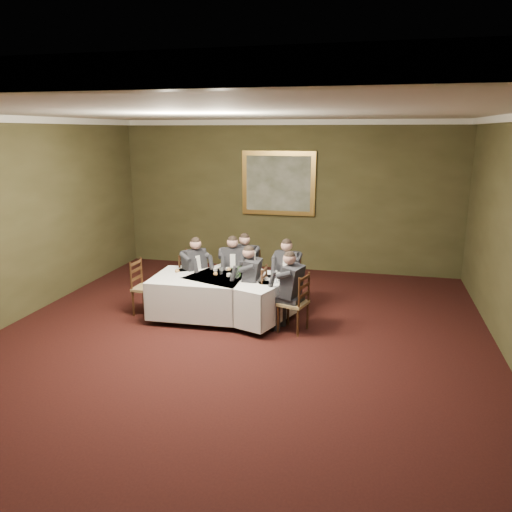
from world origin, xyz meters
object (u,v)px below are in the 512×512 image
at_px(chair_main_backleft, 247,286).
at_px(chair_main_backright, 287,294).
at_px(chair_main_endleft, 194,292).
at_px(diner_main_endleft, 194,281).
at_px(diner_main_backright, 287,283).
at_px(diner_main_endright, 293,302).
at_px(diner_sec_endright, 253,293).
at_px(chair_sec_endright, 254,306).
at_px(table_main, 240,294).
at_px(candlestick, 255,269).
at_px(centerpiece, 238,270).
at_px(painting, 278,183).
at_px(chair_sec_backleft, 191,287).
at_px(diner_main_backleft, 247,275).
at_px(diner_sec_backright, 233,279).
at_px(chair_sec_endleft, 147,298).
at_px(chair_main_endright, 294,315).
at_px(table_second, 199,293).
at_px(chair_sec_backright, 233,290).

height_order(chair_main_backleft, chair_main_backright, same).
height_order(chair_main_endleft, diner_main_endleft, diner_main_endleft).
height_order(chair_main_backright, diner_main_backright, diner_main_backright).
height_order(diner_main_endright, diner_sec_endright, same).
height_order(chair_sec_endright, diner_sec_endright, diner_sec_endright).
bearing_deg(chair_sec_endright, chair_main_endleft, 69.30).
relative_size(table_main, candlestick, 4.02).
height_order(centerpiece, painting, painting).
bearing_deg(chair_sec_backleft, diner_main_backleft, -154.76).
bearing_deg(chair_sec_backleft, chair_sec_endright, 161.22).
relative_size(diner_main_endleft, diner_sec_backright, 1.00).
bearing_deg(candlestick, diner_main_backright, 60.02).
bearing_deg(diner_main_backleft, chair_main_endleft, 47.39).
relative_size(diner_main_endright, painting, 0.78).
height_order(chair_main_backright, centerpiece, centerpiece).
xyz_separation_m(diner_main_backright, chair_sec_backleft, (-1.90, 0.01, -0.23)).
height_order(diner_main_backright, centerpiece, diner_main_backright).
distance_m(chair_main_backright, chair_sec_endleft, 2.59).
bearing_deg(chair_sec_endleft, painting, 156.44).
bearing_deg(chair_main_backleft, table_main, 110.84).
relative_size(chair_main_backleft, chair_sec_endright, 1.00).
height_order(chair_main_endright, chair_sec_endright, same).
relative_size(diner_main_backleft, diner_main_backright, 1.00).
bearing_deg(diner_main_backleft, chair_sec_backleft, 29.28).
bearing_deg(diner_main_endleft, table_second, 62.30).
bearing_deg(chair_sec_endleft, table_second, 94.07).
height_order(chair_sec_backleft, chair_sec_backright, same).
distance_m(chair_sec_endright, painting, 3.96).
bearing_deg(diner_main_endright, chair_sec_endleft, 101.99).
xyz_separation_m(chair_main_endleft, chair_sec_endright, (1.28, -0.47, 0.00)).
relative_size(table_main, chair_main_backright, 2.04).
bearing_deg(diner_sec_backright, chair_main_backright, 163.72).
height_order(diner_main_endleft, centerpiece, diner_main_endleft).
bearing_deg(diner_main_endright, chair_main_endright, -90.00).
xyz_separation_m(table_second, chair_main_backleft, (0.60, 1.11, -0.17)).
bearing_deg(chair_main_backleft, chair_main_endright, 143.56).
bearing_deg(chair_main_endleft, diner_sec_endright, 103.40).
height_order(chair_main_backright, chair_sec_backright, same).
height_order(chair_sec_backleft, candlestick, candlestick).
bearing_deg(diner_main_endleft, diner_main_endright, 103.88).
bearing_deg(chair_sec_endleft, table_main, 97.77).
bearing_deg(table_main, diner_main_endright, -19.87).
relative_size(chair_main_endright, chair_sec_backright, 1.00).
relative_size(chair_main_backleft, painting, 0.58).
distance_m(diner_main_backright, diner_sec_backright, 1.06).
bearing_deg(diner_main_backleft, candlestick, 124.70).
bearing_deg(table_second, diner_main_backright, 28.61).
distance_m(chair_sec_backright, diner_sec_backright, 0.23).
distance_m(diner_main_backright, candlestick, 0.98).
bearing_deg(chair_sec_endleft, chair_main_endleft, 128.92).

